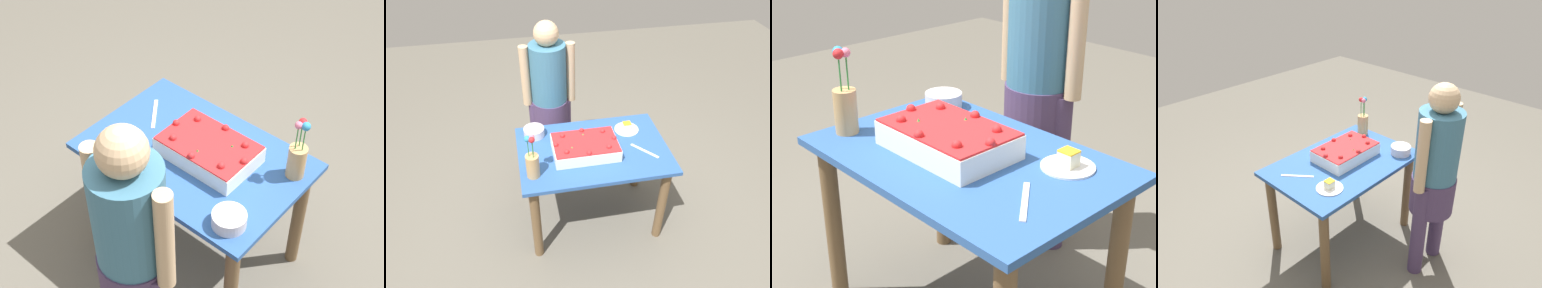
# 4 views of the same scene
# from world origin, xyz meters

# --- Properties ---
(ground_plane) EXTENTS (8.00, 8.00, 0.00)m
(ground_plane) POSITION_xyz_m (0.00, 0.00, 0.00)
(ground_plane) COLOR #625D52
(dining_table) EXTENTS (1.12, 0.74, 0.75)m
(dining_table) POSITION_xyz_m (0.00, 0.00, 0.60)
(dining_table) COLOR #2B5497
(dining_table) RESTS_ON ground_plane
(sheet_cake) EXTENTS (0.47, 0.31, 0.12)m
(sheet_cake) POSITION_xyz_m (0.07, 0.03, 0.80)
(sheet_cake) COLOR white
(sheet_cake) RESTS_ON dining_table
(serving_plate_with_slice) EXTENTS (0.19, 0.19, 0.07)m
(serving_plate_with_slice) POSITION_xyz_m (-0.31, -0.18, 0.76)
(serving_plate_with_slice) COLOR white
(serving_plate_with_slice) RESTS_ON dining_table
(cake_knife) EXTENTS (0.17, 0.20, 0.00)m
(cake_knife) POSITION_xyz_m (-0.37, 0.10, 0.75)
(cake_knife) COLOR silver
(cake_knife) RESTS_ON dining_table
(flower_vase) EXTENTS (0.09, 0.09, 0.34)m
(flower_vase) POSITION_xyz_m (0.47, 0.20, 0.86)
(flower_vase) COLOR tan
(flower_vase) RESTS_ON dining_table
(fruit_bowl) EXTENTS (0.16, 0.16, 0.07)m
(fruit_bowl) POSITION_xyz_m (0.41, -0.25, 0.78)
(fruit_bowl) COLOR silver
(fruit_bowl) RESTS_ON dining_table
(person_standing) EXTENTS (0.45, 0.31, 1.49)m
(person_standing) POSITION_xyz_m (0.24, -0.67, 0.85)
(person_standing) COLOR #47355A
(person_standing) RESTS_ON ground_plane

